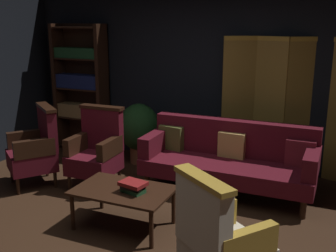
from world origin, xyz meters
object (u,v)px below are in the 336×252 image
object	(u,v)px
potted_plant	(139,129)
book_green_cloth	(133,190)
book_red_leather	(133,184)
armchair_wing_left	(96,150)
bookshelf	(81,87)
folding_screen	(301,107)
armchair_wing_right	(36,148)
book_black_cloth	(133,187)
coffee_table	(123,193)
armchair_gilt_accent	(220,241)
velvet_couch	(229,157)

from	to	relation	value
potted_plant	book_green_cloth	bearing A→B (deg)	-64.07
book_red_leather	armchair_wing_left	bearing A→B (deg)	139.71
bookshelf	potted_plant	distance (m)	1.30
folding_screen	armchair_wing_right	size ratio (longest dim) A/B	2.05
potted_plant	book_black_cloth	world-z (taller)	potted_plant
armchair_wing_left	book_green_cloth	xyz separation A→B (m)	(0.98, -0.83, -0.05)
coffee_table	potted_plant	distance (m)	2.01
potted_plant	book_green_cloth	size ratio (longest dim) A/B	3.94
armchair_wing_left	book_green_cloth	size ratio (longest dim) A/B	4.51
coffee_table	book_black_cloth	xyz separation A→B (m)	(0.13, -0.03, 0.11)
coffee_table	armchair_wing_right	xyz separation A→B (m)	(-1.61, 0.56, 0.12)
book_green_cloth	book_red_leather	xyz separation A→B (m)	(0.00, 0.00, 0.07)
coffee_table	book_black_cloth	bearing A→B (deg)	-10.90
coffee_table	book_red_leather	bearing A→B (deg)	-10.90
book_red_leather	armchair_gilt_accent	bearing A→B (deg)	-31.40
velvet_couch	book_black_cloth	distance (m)	1.50
armchair_gilt_accent	book_black_cloth	xyz separation A→B (m)	(-1.11, 0.68, -0.01)
bookshelf	armchair_wing_left	size ratio (longest dim) A/B	1.97
folding_screen	coffee_table	bearing A→B (deg)	-123.65
bookshelf	armchair_gilt_accent	world-z (taller)	bookshelf
folding_screen	coffee_table	distance (m)	2.74
folding_screen	armchair_wing_right	distance (m)	3.54
bookshelf	book_black_cloth	world-z (taller)	bookshelf
bookshelf	folding_screen	bearing A→B (deg)	2.33
bookshelf	velvet_couch	bearing A→B (deg)	-15.33
book_red_leather	bookshelf	bearing A→B (deg)	134.60
velvet_couch	armchair_wing_right	world-z (taller)	armchair_wing_right
book_green_cloth	potted_plant	bearing A→B (deg)	115.93
folding_screen	bookshelf	xyz separation A→B (m)	(-3.43, -0.14, 0.07)
bookshelf	armchair_gilt_accent	size ratio (longest dim) A/B	1.97
armchair_gilt_accent	folding_screen	bearing A→B (deg)	85.27
armchair_gilt_accent	potted_plant	distance (m)	3.25
folding_screen	book_red_leather	distance (m)	2.66
velvet_couch	book_black_cloth	size ratio (longest dim) A/B	9.71
folding_screen	book_green_cloth	xyz separation A→B (m)	(-1.35, -2.25, -0.54)
book_green_cloth	book_red_leather	size ratio (longest dim) A/B	0.89
folding_screen	book_black_cloth	bearing A→B (deg)	-120.96
bookshelf	book_red_leather	distance (m)	3.01
potted_plant	book_green_cloth	distance (m)	2.08
velvet_couch	potted_plant	world-z (taller)	potted_plant
potted_plant	bookshelf	bearing A→B (deg)	168.57
bookshelf	armchair_wing_right	world-z (taller)	bookshelf
armchair_gilt_accent	potted_plant	bearing A→B (deg)	128.36
coffee_table	book_green_cloth	size ratio (longest dim) A/B	4.34
armchair_gilt_accent	book_green_cloth	world-z (taller)	armchair_gilt_accent
folding_screen	coffee_table	xyz separation A→B (m)	(-1.48, -2.22, -0.61)
bookshelf	armchair_wing_left	distance (m)	1.78
armchair_gilt_accent	book_red_leather	world-z (taller)	armchair_gilt_accent
book_black_cloth	book_red_leather	xyz separation A→B (m)	(0.00, 0.00, 0.03)
velvet_couch	coffee_table	xyz separation A→B (m)	(-0.75, -1.34, -0.08)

